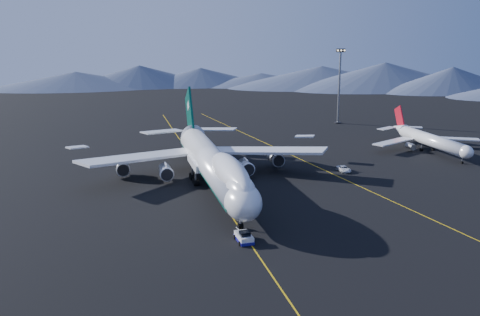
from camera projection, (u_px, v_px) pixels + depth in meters
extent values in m
plane|color=black|center=(212.00, 188.00, 118.98)|extent=(500.00, 500.00, 0.00)
cube|color=gold|center=(212.00, 187.00, 118.98)|extent=(0.25, 220.00, 0.01)
cube|color=gold|center=(321.00, 169.00, 135.34)|extent=(28.08, 198.09, 0.01)
cone|color=#444F69|center=(76.00, 78.00, 326.97)|extent=(100.00, 100.00, 12.00)
cone|color=#444F69|center=(201.00, 76.00, 345.48)|extent=(100.00, 100.00, 12.00)
cone|color=#444F69|center=(322.00, 77.00, 339.16)|extent=(100.00, 100.00, 12.00)
cone|color=#444F69|center=(452.00, 81.00, 308.69)|extent=(100.00, 100.00, 12.00)
cylinder|color=silver|center=(212.00, 163.00, 117.69)|extent=(6.50, 56.00, 6.50)
ellipsoid|color=silver|center=(242.00, 201.00, 91.22)|extent=(6.50, 10.40, 6.50)
ellipsoid|color=silver|center=(230.00, 173.00, 99.62)|extent=(5.13, 25.16, 5.85)
cube|color=black|center=(245.00, 198.00, 89.05)|extent=(3.60, 1.61, 1.29)
cone|color=silver|center=(190.00, 133.00, 148.70)|extent=(6.50, 12.00, 6.50)
cube|color=#043B30|center=(211.00, 166.00, 118.84)|extent=(6.24, 60.00, 1.10)
cube|color=silver|center=(208.00, 162.00, 123.14)|extent=(7.50, 13.00, 1.60)
cube|color=silver|center=(142.00, 157.00, 125.31)|extent=(30.62, 23.28, 2.83)
cube|color=silver|center=(261.00, 151.00, 131.99)|extent=(30.62, 23.28, 2.83)
cylinder|color=slate|center=(166.00, 171.00, 123.33)|extent=(2.90, 5.50, 2.90)
cylinder|color=slate|center=(123.00, 167.00, 127.28)|extent=(2.90, 5.50, 2.90)
cylinder|color=slate|center=(245.00, 167.00, 127.70)|extent=(2.90, 5.50, 2.90)
cylinder|color=slate|center=(275.00, 158.00, 136.04)|extent=(2.90, 5.50, 2.90)
cube|color=#043B30|center=(190.00, 115.00, 146.60)|extent=(0.55, 14.11, 15.94)
cube|color=silver|center=(162.00, 132.00, 148.30)|extent=(12.39, 9.47, 0.98)
cube|color=silver|center=(215.00, 129.00, 151.75)|extent=(12.39, 9.47, 0.98)
cylinder|color=black|center=(240.00, 226.00, 93.80)|extent=(0.90, 1.10, 1.10)
cube|color=silver|center=(244.00, 237.00, 88.24)|extent=(2.42, 4.50, 1.10)
cube|color=navy|center=(244.00, 239.00, 88.33)|extent=(2.53, 4.70, 0.50)
cube|color=black|center=(244.00, 233.00, 88.06)|extent=(1.68, 1.68, 0.90)
cylinder|color=silver|center=(432.00, 141.00, 153.07)|extent=(3.59, 30.27, 3.59)
ellipsoid|color=silver|center=(465.00, 152.00, 138.76)|extent=(3.59, 5.03, 3.59)
cone|color=silver|center=(399.00, 128.00, 169.98)|extent=(3.59, 6.62, 3.59)
cube|color=silver|center=(393.00, 142.00, 155.54)|extent=(15.89, 10.72, 0.33)
cube|color=silver|center=(451.00, 139.00, 159.90)|extent=(15.89, 10.72, 0.33)
cylinder|color=slate|center=(411.00, 146.00, 154.55)|extent=(1.80, 3.31, 1.80)
cylinder|color=slate|center=(442.00, 144.00, 156.94)|extent=(1.80, 3.31, 1.80)
cube|color=maroon|center=(399.00, 117.00, 169.59)|extent=(0.33, 6.45, 7.62)
imported|color=white|center=(344.00, 169.00, 132.44)|extent=(2.49, 5.13, 1.41)
cylinder|color=black|center=(338.00, 123.00, 202.33)|extent=(2.57, 2.57, 0.43)
cylinder|color=slate|center=(339.00, 88.00, 199.29)|extent=(0.75, 0.75, 26.79)
cube|color=black|center=(341.00, 50.00, 196.12)|extent=(3.43, 0.86, 1.29)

